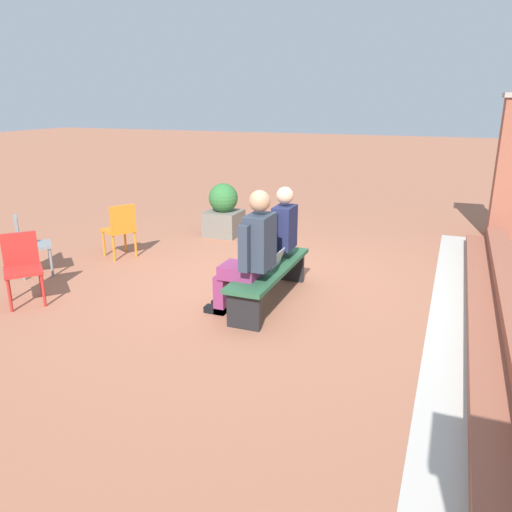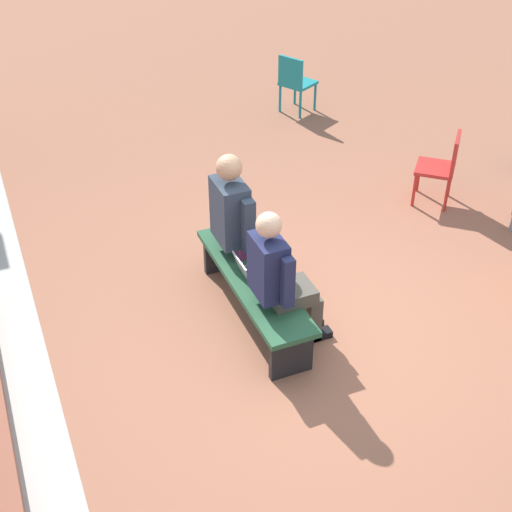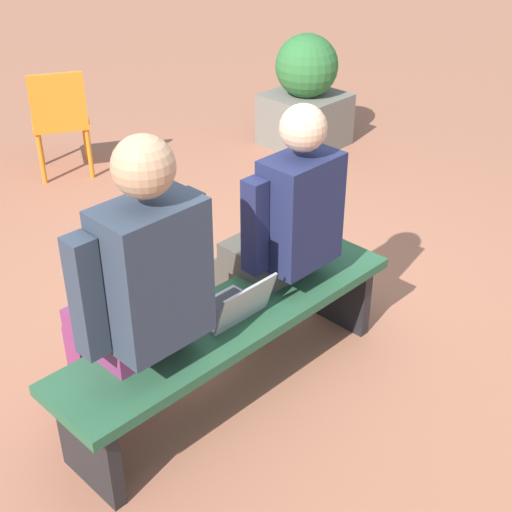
% 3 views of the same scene
% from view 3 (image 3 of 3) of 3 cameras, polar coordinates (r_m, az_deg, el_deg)
% --- Properties ---
extents(ground_plane, '(60.00, 60.00, 0.00)m').
position_cam_3_polar(ground_plane, '(3.91, -1.00, -5.77)').
color(ground_plane, '#9E6047').
extents(bench, '(1.80, 0.44, 0.45)m').
position_cam_3_polar(bench, '(3.30, -1.93, -6.02)').
color(bench, '#285638').
rests_on(bench, ground).
extents(person_student, '(0.54, 0.69, 1.35)m').
position_cam_3_polar(person_student, '(3.38, 2.15, 2.35)').
color(person_student, '#4C473D').
rests_on(person_student, ground).
extents(person_adult, '(0.60, 0.76, 1.44)m').
position_cam_3_polar(person_adult, '(2.88, -9.48, -2.68)').
color(person_adult, '#7F2D5B').
rests_on(person_adult, ground).
extents(laptop, '(0.32, 0.29, 0.21)m').
position_cam_3_polar(laptop, '(3.20, -1.90, -4.06)').
color(laptop, '#9EA0A5').
rests_on(laptop, bench).
extents(plastic_chair_near_bench_left, '(0.57, 0.57, 0.84)m').
position_cam_3_polar(plastic_chair_near_bench_left, '(5.68, -15.43, 10.71)').
color(plastic_chair_near_bench_left, orange).
rests_on(plastic_chair_near_bench_left, ground).
extents(planter, '(0.60, 0.60, 0.94)m').
position_cam_3_polar(planter, '(6.12, 3.99, 12.74)').
color(planter, '#6B665B').
rests_on(planter, ground).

